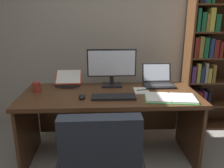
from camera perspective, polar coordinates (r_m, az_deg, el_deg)
name	(u,v)px	position (r m, az deg, el deg)	size (l,w,h in m)	color
wall_back	(121,20)	(3.13, 2.14, 15.70)	(4.81, 0.12, 2.90)	#A89E8E
desk	(110,108)	(2.47, -0.60, -6.06)	(1.79, 0.75, 0.75)	#4C2D19
bookshelf	(211,58)	(3.27, 23.35, 5.87)	(0.84, 0.29, 1.96)	#4C2D19
monitor	(112,67)	(2.51, -0.08, 4.18)	(0.54, 0.16, 0.41)	black
laptop	(158,81)	(2.63, 11.41, 0.75)	(0.33, 0.29, 0.23)	black
keyboard	(114,97)	(2.19, 0.39, -3.26)	(0.42, 0.15, 0.02)	black
computer_mouse	(82,97)	(2.19, -7.49, -3.16)	(0.06, 0.10, 0.04)	black
reading_stand_with_book	(69,79)	(2.62, -10.78, 1.30)	(0.29, 0.25, 0.15)	black
open_binder	(170,98)	(2.23, 14.31, -3.40)	(0.51, 0.33, 0.02)	green
notepad	(141,91)	(2.41, 7.32, -1.66)	(0.15, 0.21, 0.01)	silver
pen	(143,90)	(2.41, 7.79, -1.45)	(0.01, 0.01, 0.14)	black
coffee_mug	(37,87)	(2.48, -18.28, -0.73)	(0.08, 0.08, 0.10)	maroon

